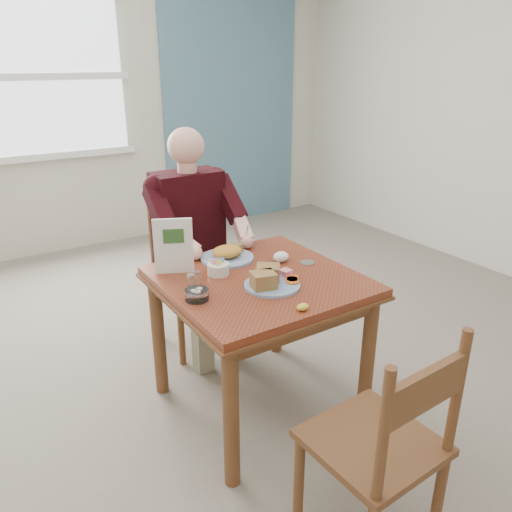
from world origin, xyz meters
TOP-DOWN VIEW (x-y plane):
  - floor at (0.00, 0.00)m, footprint 6.00×6.00m
  - wall_back at (0.00, 3.00)m, footprint 5.50×0.00m
  - accent_panel at (1.60, 2.98)m, footprint 1.60×0.02m
  - lemon_wedge at (-0.03, -0.39)m, footprint 0.07×0.06m
  - napkin at (0.21, 0.10)m, footprint 0.09×0.07m
  - metal_dish at (0.31, 0.01)m, footprint 0.10×0.10m
  - window at (-0.40, 2.97)m, footprint 1.72×0.04m
  - table at (0.00, 0.00)m, footprint 0.92×0.92m
  - chair_far at (0.00, 0.80)m, footprint 0.42×0.42m
  - chair_near at (-0.10, -0.95)m, footprint 0.44×0.44m
  - diner at (0.00, 0.71)m, footprint 0.53×0.56m
  - near_plate at (-0.01, -0.12)m, footprint 0.34×0.34m
  - far_plate at (-0.01, 0.29)m, footprint 0.34×0.34m
  - caddy at (-0.15, 0.14)m, footprint 0.13×0.13m
  - shakers at (-0.32, 0.06)m, footprint 0.08×0.06m
  - creamer at (-0.36, -0.06)m, footprint 0.12×0.12m
  - menu at (-0.32, 0.27)m, footprint 0.18×0.09m

SIDE VIEW (x-z plane):
  - floor at x=0.00m, z-range 0.00..0.00m
  - chair_far at x=0.00m, z-range 0.00..0.95m
  - chair_near at x=-0.10m, z-range 0.00..0.95m
  - table at x=0.00m, z-range 0.26..1.01m
  - metal_dish at x=0.31m, z-range 0.75..0.76m
  - lemon_wedge at x=-0.03m, z-range 0.75..0.78m
  - creamer at x=-0.36m, z-range 0.75..0.80m
  - napkin at x=0.21m, z-range 0.75..0.81m
  - far_plate at x=-0.01m, z-range 0.74..0.82m
  - caddy at x=-0.15m, z-range 0.74..0.82m
  - near_plate at x=-0.01m, z-range 0.74..0.83m
  - shakers at x=-0.32m, z-range 0.75..0.82m
  - diner at x=0.00m, z-range 0.12..1.50m
  - menu at x=-0.32m, z-range 0.75..1.03m
  - accent_panel at x=1.60m, z-range 0.00..2.80m
  - wall_back at x=0.00m, z-range -1.35..4.15m
  - window at x=-0.40m, z-range 0.89..2.31m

